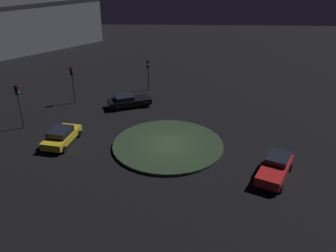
% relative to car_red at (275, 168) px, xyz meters
% --- Properties ---
extents(ground_plane, '(117.42, 117.42, 0.00)m').
position_rel_car_red_xyz_m(ground_plane, '(-8.26, 4.33, -0.76)').
color(ground_plane, black).
extents(roundabout_island, '(9.71, 9.71, 0.26)m').
position_rel_car_red_xyz_m(roundabout_island, '(-8.26, 4.33, -0.63)').
color(roundabout_island, '#263823').
rests_on(roundabout_island, ground_plane).
extents(car_red, '(3.67, 4.88, 1.46)m').
position_rel_car_red_xyz_m(car_red, '(0.00, 0.00, 0.00)').
color(car_red, red).
rests_on(car_red, ground_plane).
extents(car_yellow, '(2.70, 4.51, 1.45)m').
position_rel_car_red_xyz_m(car_yellow, '(-17.71, 4.47, -0.01)').
color(car_yellow, gold).
rests_on(car_yellow, ground_plane).
extents(car_black, '(4.94, 3.45, 1.38)m').
position_rel_car_red_xyz_m(car_black, '(-12.94, 13.04, -0.04)').
color(car_black, black).
rests_on(car_black, ground_plane).
extents(traffic_light_northwest, '(0.39, 0.38, 4.22)m').
position_rel_car_red_xyz_m(traffic_light_northwest, '(-19.13, 13.88, 2.24)').
color(traffic_light_northwest, '#2D2D2D').
rests_on(traffic_light_northwest, ground_plane).
extents(traffic_light_north, '(0.34, 0.38, 3.74)m').
position_rel_car_red_xyz_m(traffic_light_north, '(-11.21, 18.45, 1.92)').
color(traffic_light_north, '#2D2D2D').
rests_on(traffic_light_north, ground_plane).
extents(traffic_light_west, '(0.38, 0.34, 4.39)m').
position_rel_car_red_xyz_m(traffic_light_west, '(-22.36, 7.38, 2.36)').
color(traffic_light_west, '#2D2D2D').
rests_on(traffic_light_west, ground_plane).
extents(store_building, '(31.73, 33.14, 8.00)m').
position_rel_car_red_xyz_m(store_building, '(-38.39, 38.94, 3.25)').
color(store_building, '#8C939E').
rests_on(store_building, ground_plane).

